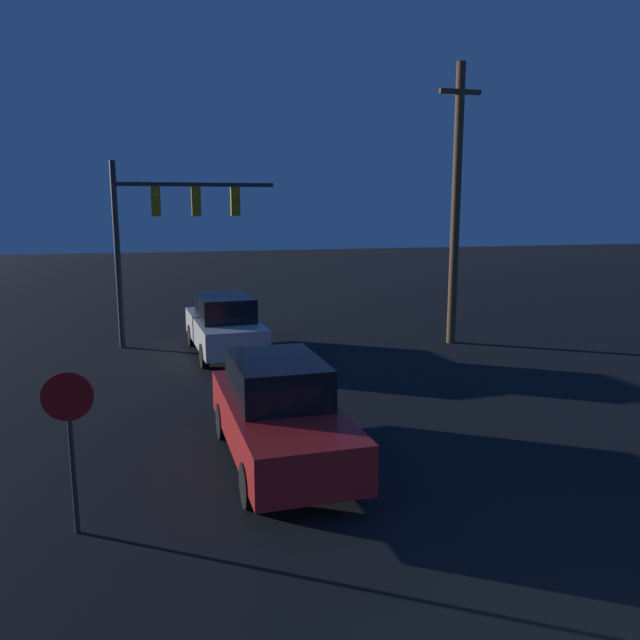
# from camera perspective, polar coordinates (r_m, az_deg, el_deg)

# --- Properties ---
(car_near) EXTENTS (1.92, 4.72, 1.80)m
(car_near) POSITION_cam_1_polar(r_m,az_deg,el_deg) (10.84, -3.72, -8.42)
(car_near) COLOR #B21E1E
(car_near) RESTS_ON ground_plane
(car_far) EXTENTS (2.06, 4.77, 1.80)m
(car_far) POSITION_cam_1_polar(r_m,az_deg,el_deg) (18.73, -8.73, -0.48)
(car_far) COLOR beige
(car_far) RESTS_ON ground_plane
(traffic_signal_mast) EXTENTS (4.95, 0.30, 5.72)m
(traffic_signal_mast) POSITION_cam_1_polar(r_m,az_deg,el_deg) (20.07, -13.96, 8.84)
(traffic_signal_mast) COLOR #2D2D2D
(traffic_signal_mast) RESTS_ON ground_plane
(stop_sign) EXTENTS (0.66, 0.07, 2.26)m
(stop_sign) POSITION_cam_1_polar(r_m,az_deg,el_deg) (8.94, -21.93, -8.76)
(stop_sign) COLOR #2D2D2D
(stop_sign) RESTS_ON ground_plane
(utility_pole) EXTENTS (1.34, 0.28, 8.67)m
(utility_pole) POSITION_cam_1_polar(r_m,az_deg,el_deg) (20.30, 12.33, 10.38)
(utility_pole) COLOR brown
(utility_pole) RESTS_ON ground_plane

